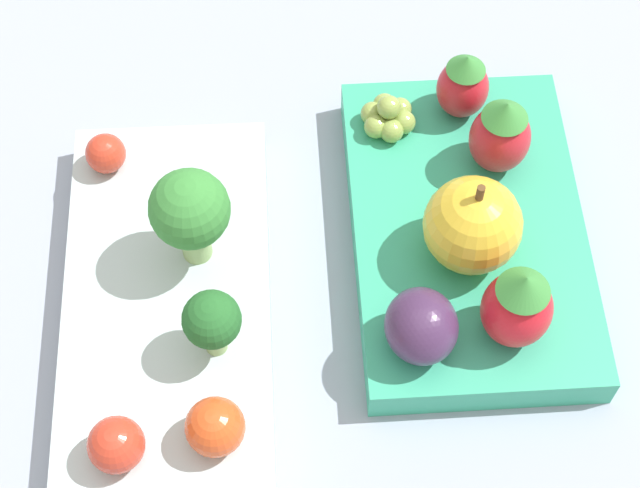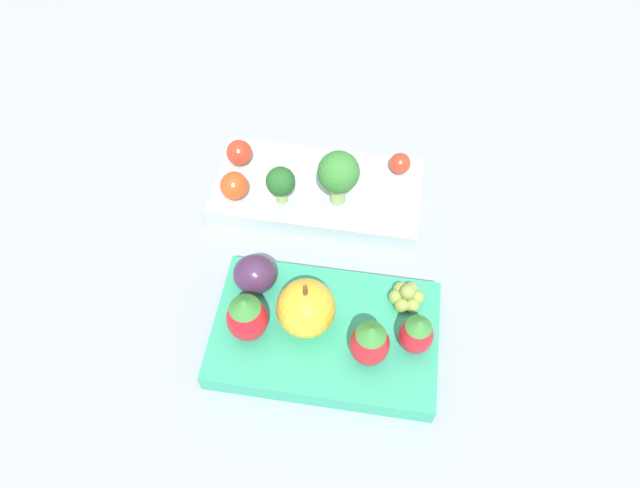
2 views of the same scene
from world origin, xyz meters
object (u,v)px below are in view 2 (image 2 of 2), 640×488
Objects in this scene: bento_box_fruit at (325,334)px; broccoli_floret_0 at (336,174)px; strawberry_2 at (244,317)px; plum at (253,274)px; cherry_tomato_2 at (237,153)px; grape_cluster at (404,296)px; broccoli_floret_1 at (278,182)px; apple at (303,308)px; strawberry_0 at (367,343)px; cherry_tomato_1 at (232,186)px; bento_box_savoury at (315,192)px; cherry_tomato_0 at (398,163)px; strawberry_1 at (413,334)px.

broccoli_floret_0 is (0.01, 0.14, 0.05)m from bento_box_fruit.
strawberry_2 is at bearing -177.04° from bento_box_fruit.
cherry_tomato_2 is at bearing 101.30° from plum.
grape_cluster is (0.13, -0.01, -0.01)m from plum.
broccoli_floret_1 is 1.63× the size of cherry_tomato_2.
grape_cluster is at bearing 14.66° from apple.
broccoli_floret_1 is (-0.05, 0.14, 0.04)m from bento_box_fruit.
strawberry_2 reaches higher than cherry_tomato_2.
strawberry_2 reaches higher than strawberry_0.
grape_cluster is at bearing -36.02° from cherry_tomato_1.
broccoli_floret_1 is 0.05m from cherry_tomato_1.
plum reaches higher than bento_box_fruit.
bento_box_fruit is at bearing -85.44° from bento_box_savoury.
cherry_tomato_0 is 0.56× the size of plum.
plum is at bearing -78.70° from cherry_tomato_2.
cherry_tomato_2 is (0.00, 0.04, -0.00)m from cherry_tomato_1.
apple reaches higher than strawberry_0.
cherry_tomato_0 is at bearing -3.17° from cherry_tomato_2.
apple is at bearing -165.34° from grape_cluster.
strawberry_1 is at bearing -51.09° from cherry_tomato_2.
bento_box_savoury is 0.17m from strawberry_2.
broccoli_floret_1 is (-0.03, -0.02, 0.04)m from bento_box_savoury.
apple is at bearing 10.83° from strawberry_2.
plum is (0.03, -0.10, 0.00)m from cherry_tomato_1.
cherry_tomato_2 reaches higher than bento_box_savoury.
bento_box_savoury is 5.04× the size of strawberry_1.
broccoli_floret_1 is 0.74× the size of apple.
grape_cluster is at bearing -91.11° from cherry_tomato_0.
cherry_tomato_0 is at bearing 14.38° from bento_box_savoury.
bento_box_savoury is 3.60× the size of broccoli_floret_0.
bento_box_fruit is 0.17m from cherry_tomato_1.
plum is at bearing 157.64° from strawberry_1.
strawberry_2 reaches higher than strawberry_1.
cherry_tomato_0 is 0.19m from plum.
bento_box_fruit is at bearing -57.13° from cherry_tomato_1.
cherry_tomato_0 is 0.37× the size of apple.
broccoli_floret_0 is 1.98× the size of grape_cluster.
cherry_tomato_0 is (0.12, 0.04, -0.02)m from broccoli_floret_1.
broccoli_floret_0 is 0.06m from broccoli_floret_1.
cherry_tomato_1 is 0.04m from cherry_tomato_2.
strawberry_1 reaches higher than grape_cluster.
cherry_tomato_0 is at bearing 53.57° from strawberry_2.
bento_box_savoury is at bearing -165.62° from cherry_tomato_0.
plum is (0.03, -0.15, 0.01)m from cherry_tomato_2.
cherry_tomato_1 is 0.11m from plum.
bento_box_fruit is 0.15m from broccoli_floret_1.
bento_box_savoury is at bearing 10.25° from cherry_tomato_1.
broccoli_floret_1 is 0.87× the size of strawberry_0.
strawberry_0 is (0.05, -0.03, -0.00)m from apple.
strawberry_0 reaches higher than bento_box_fruit.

